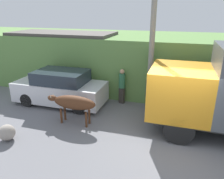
% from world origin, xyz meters
% --- Properties ---
extents(ground_plane, '(60.00, 60.00, 0.00)m').
position_xyz_m(ground_plane, '(0.00, 0.00, 0.00)').
color(ground_plane, slate).
extents(hillside_embankment, '(32.00, 5.72, 3.06)m').
position_xyz_m(hillside_embankment, '(0.00, 6.14, 1.53)').
color(hillside_embankment, '#608C47').
rests_on(hillside_embankment, ground_plane).
extents(building_backdrop, '(6.05, 2.70, 3.22)m').
position_xyz_m(building_backdrop, '(-6.76, 4.78, 1.63)').
color(building_backdrop, '#C6B793').
rests_on(building_backdrop, ground_plane).
extents(brown_cow, '(2.11, 0.56, 1.21)m').
position_xyz_m(brown_cow, '(-3.96, 0.40, 0.91)').
color(brown_cow, '#512D19').
rests_on(brown_cow, ground_plane).
extents(parked_suv, '(4.44, 1.83, 1.70)m').
position_xyz_m(parked_suv, '(-5.50, 2.04, 0.82)').
color(parked_suv, silver).
rests_on(parked_suv, ground_plane).
extents(pedestrian_on_hill, '(0.39, 0.39, 1.75)m').
position_xyz_m(pedestrian_on_hill, '(-2.64, 3.03, 0.98)').
color(pedestrian_on_hill, '#38332D').
rests_on(pedestrian_on_hill, ground_plane).
extents(utility_pole, '(0.90, 0.24, 6.94)m').
position_xyz_m(utility_pole, '(-1.29, 2.93, 3.58)').
color(utility_pole, gray).
rests_on(utility_pole, ground_plane).
extents(roadside_rock, '(0.58, 0.58, 0.58)m').
position_xyz_m(roadside_rock, '(-5.70, -1.44, 0.29)').
color(roadside_rock, gray).
rests_on(roadside_rock, ground_plane).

